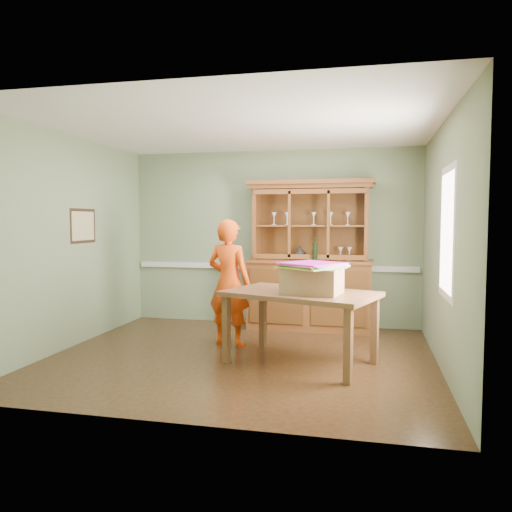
% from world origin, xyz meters
% --- Properties ---
extents(floor, '(4.50, 4.50, 0.00)m').
position_xyz_m(floor, '(0.00, 0.00, 0.00)').
color(floor, '#492F17').
rests_on(floor, ground).
extents(ceiling, '(4.50, 4.50, 0.00)m').
position_xyz_m(ceiling, '(0.00, 0.00, 2.70)').
color(ceiling, white).
rests_on(ceiling, wall_back).
extents(wall_back, '(4.50, 0.00, 4.50)m').
position_xyz_m(wall_back, '(0.00, 2.00, 1.35)').
color(wall_back, gray).
rests_on(wall_back, floor).
extents(wall_left, '(0.00, 4.00, 4.00)m').
position_xyz_m(wall_left, '(-2.25, 0.00, 1.35)').
color(wall_left, gray).
rests_on(wall_left, floor).
extents(wall_right, '(0.00, 4.00, 4.00)m').
position_xyz_m(wall_right, '(2.25, 0.00, 1.35)').
color(wall_right, gray).
rests_on(wall_right, floor).
extents(wall_front, '(4.50, 0.00, 4.50)m').
position_xyz_m(wall_front, '(0.00, -2.00, 1.35)').
color(wall_front, gray).
rests_on(wall_front, floor).
extents(chair_rail, '(4.41, 0.05, 0.08)m').
position_xyz_m(chair_rail, '(0.00, 1.98, 0.90)').
color(chair_rail, silver).
rests_on(chair_rail, wall_back).
extents(framed_map, '(0.03, 0.60, 0.46)m').
position_xyz_m(framed_map, '(-2.23, 0.30, 1.55)').
color(framed_map, '#2F1E13').
rests_on(framed_map, wall_left).
extents(window_panel, '(0.03, 0.96, 1.36)m').
position_xyz_m(window_panel, '(2.23, -0.30, 1.50)').
color(window_panel, silver).
rests_on(window_panel, wall_right).
extents(china_hutch, '(1.88, 0.62, 2.21)m').
position_xyz_m(china_hutch, '(0.61, 1.75, 0.78)').
color(china_hutch, brown).
rests_on(china_hutch, floor).
extents(dining_table, '(1.87, 1.47, 0.82)m').
position_xyz_m(dining_table, '(0.72, -0.10, 0.72)').
color(dining_table, brown).
rests_on(dining_table, floor).
extents(cardboard_box, '(0.68, 0.58, 0.28)m').
position_xyz_m(cardboard_box, '(0.87, -0.22, 0.96)').
color(cardboard_box, '#A68155').
rests_on(cardboard_box, dining_table).
extents(kite_stack, '(0.79, 0.79, 0.06)m').
position_xyz_m(kite_stack, '(0.87, -0.26, 1.13)').
color(kite_stack, '#E96EC8').
rests_on(kite_stack, cardboard_box).
extents(person, '(0.67, 0.53, 1.64)m').
position_xyz_m(person, '(-0.29, 0.52, 0.82)').
color(person, '#F84C0F').
rests_on(person, floor).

